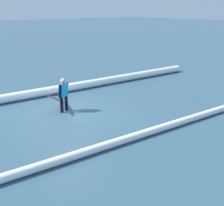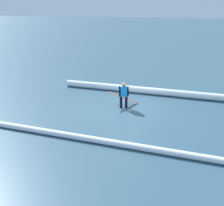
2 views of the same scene
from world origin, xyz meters
TOP-DOWN VIEW (x-y plane):
  - ground_plane at (0.00, 0.00)m, footprint 180.65×180.65m
  - surfer at (0.12, -0.03)m, footprint 0.50×0.31m
  - surfboard at (0.22, -0.38)m, footprint 1.66×1.22m
  - wave_crest_foreground at (-2.78, -2.54)m, footprint 14.82×1.22m
  - wave_crest_midground at (-1.43, 4.07)m, footprint 24.95×1.95m

SIDE VIEW (x-z plane):
  - ground_plane at x=0.00m, z-range 0.00..0.00m
  - wave_crest_midground at x=-1.43m, z-range 0.00..0.26m
  - wave_crest_foreground at x=-2.78m, z-range 0.00..0.42m
  - surfboard at x=0.22m, z-range -0.02..0.93m
  - surfer at x=0.12m, z-range 0.08..1.49m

